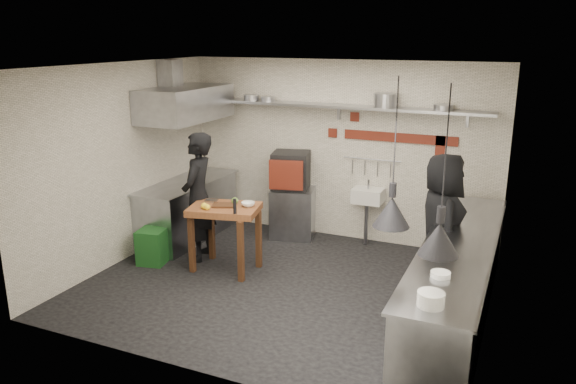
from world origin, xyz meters
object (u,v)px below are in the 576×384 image
at_px(oven_stand, 293,212).
at_px(chef_left, 198,197).
at_px(prep_table, 225,238).
at_px(green_bin, 153,246).
at_px(combi_oven, 291,170).
at_px(chef_right, 441,225).

distance_m(oven_stand, chef_left, 1.73).
bearing_deg(prep_table, oven_stand, 66.20).
relative_size(green_bin, chef_left, 0.27).
bearing_deg(combi_oven, chef_left, -134.29).
relative_size(green_bin, chef_right, 0.28).
bearing_deg(green_bin, prep_table, 11.90).
relative_size(chef_left, chef_right, 1.04).
height_order(chef_left, chef_right, chef_left).
relative_size(oven_stand, green_bin, 1.60).
height_order(combi_oven, chef_left, chef_left).
distance_m(combi_oven, green_bin, 2.43).
height_order(prep_table, chef_left, chef_left).
height_order(oven_stand, chef_right, chef_right).
xyz_separation_m(combi_oven, chef_left, (-0.83, -1.41, -0.16)).
bearing_deg(combi_oven, oven_stand, -31.51).
xyz_separation_m(chef_left, chef_right, (3.35, 0.28, -0.03)).
relative_size(combi_oven, chef_left, 0.31).
distance_m(prep_table, chef_right, 2.88).
bearing_deg(chef_right, green_bin, 77.67).
height_order(oven_stand, green_bin, oven_stand).
distance_m(combi_oven, chef_left, 1.64).
height_order(combi_oven, prep_table, combi_oven).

